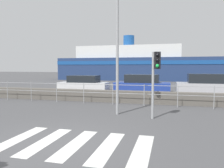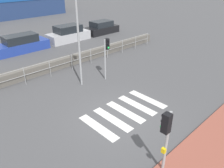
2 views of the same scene
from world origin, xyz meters
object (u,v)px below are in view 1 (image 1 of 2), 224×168
parked_car_white (84,84)px  ferry_boat (146,66)px  traffic_light_far (156,70)px  parked_car_blue (142,85)px  streetlamp (116,32)px  parked_car_silver (205,85)px

parked_car_white → ferry_boat: bearing=78.8°
traffic_light_far → parked_car_white: (-6.83, 9.33, -1.40)m
traffic_light_far → parked_car_blue: bearing=100.0°
traffic_light_far → ferry_boat: bearing=96.7°
streetlamp → parked_car_silver: streetlamp is taller
streetlamp → parked_car_white: 10.80m
parked_car_white → parked_car_blue: 5.19m
streetlamp → parked_car_white: bearing=119.7°
streetlamp → ferry_boat: ferry_boat is taller
streetlamp → parked_car_silver: size_ratio=1.34×
streetlamp → ferry_boat: bearing=93.2°
parked_car_white → parked_car_silver: size_ratio=1.02×
streetlamp → ferry_boat: 27.29m
traffic_light_far → streetlamp: 2.35m
streetlamp → traffic_light_far: bearing=-10.7°
streetlamp → parked_car_blue: streetlamp is taller
ferry_boat → streetlamp: bearing=-86.8°
traffic_light_far → ferry_boat: size_ratio=0.09×
traffic_light_far → ferry_boat: 27.73m
streetlamp → ferry_boat: size_ratio=0.19×
parked_car_blue → parked_car_silver: (4.90, -0.00, 0.04)m
parked_car_silver → ferry_boat: bearing=109.6°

